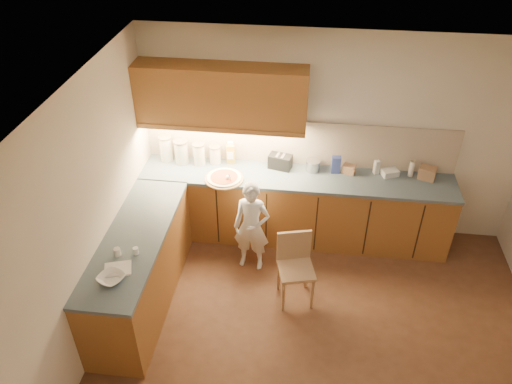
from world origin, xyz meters
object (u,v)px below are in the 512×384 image
Objects in this scene: wooden_chair at (295,263)px; oil_jug at (231,153)px; child at (252,227)px; pizza_on_board at (224,178)px; toaster at (280,162)px.

oil_jug is at bearing 111.79° from wooden_chair.
child is at bearing 126.80° from wooden_chair.
child is 1.00m from oil_jug.
child is (0.38, -0.42, -0.36)m from pizza_on_board.
pizza_on_board is 1.54× the size of oil_jug.
wooden_chair is (0.53, -0.43, -0.10)m from child.
pizza_on_board is 1.32m from wooden_chair.
toaster is at bearing 77.18° from child.
wooden_chair is at bearing -53.82° from oil_jug.
oil_jug reaches higher than toaster.
oil_jug is (-0.36, 0.79, 0.48)m from child.
wooden_chair is at bearing -33.30° from child.
toaster is at bearing 88.78° from wooden_chair.
pizza_on_board is at bearing -92.65° from oil_jug.
pizza_on_board is 0.40× the size of child.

